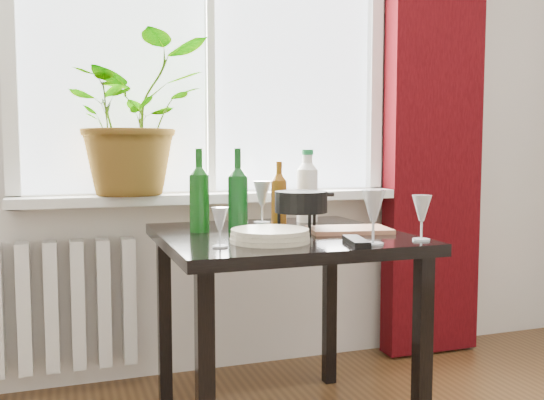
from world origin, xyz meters
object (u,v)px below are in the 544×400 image
object	(u,v)px
wineglass_far_right	(422,217)
wineglass_back_center	(262,202)
bottle_amber	(279,192)
wineglass_front_left	(220,227)
wine_bottle_left	(199,190)
wineglass_back_left	(199,201)
wineglass_front_right	(373,217)
potted_plant	(133,117)
radiator	(38,307)
cutting_board	(349,230)
plate_stack	(270,235)
tv_remote	(356,241)
cleaning_bottle	(307,185)
fondue_pot	(301,212)
table	(280,258)
wine_bottle_right	(238,190)

from	to	relation	value
wineglass_far_right	wineglass_back_center	distance (m)	0.70
bottle_amber	wineglass_front_left	size ratio (longest dim) A/B	2.04
wine_bottle_left	wineglass_back_left	xyz separation A→B (m)	(0.05, 0.23, -0.06)
wineglass_front_right	wineglass_front_left	size ratio (longest dim) A/B	1.42
potted_plant	radiator	bearing A→B (deg)	174.38
radiator	cutting_board	size ratio (longest dim) A/B	2.76
plate_stack	radiator	bearing A→B (deg)	132.20
wineglass_front_right	plate_stack	xyz separation A→B (m)	(-0.29, 0.16, -0.07)
wineglass_front_left	tv_remote	xyz separation A→B (m)	(0.42, -0.08, -0.05)
wineglass_back_center	cleaning_bottle	bearing A→B (deg)	-3.96
potted_plant	wineglass_back_left	distance (m)	0.48
wineglass_back_center	fondue_pot	world-z (taller)	wineglass_back_center
table	bottle_amber	xyz separation A→B (m)	(0.08, 0.23, 0.22)
table	wineglass_far_right	size ratio (longest dim) A/B	5.49
table	wineglass_back_center	world-z (taller)	wineglass_back_center
table	wineglass_front_left	world-z (taller)	wineglass_front_left
cleaning_bottle	wineglass_front_left	bearing A→B (deg)	-134.45
wine_bottle_left	wineglass_far_right	bearing A→B (deg)	-34.46
wineglass_front_right	wineglass_back_center	size ratio (longest dim) A/B	1.01
table	wineglass_front_right	xyz separation A→B (m)	(0.18, -0.35, 0.18)
fondue_pot	wineglass_back_left	bearing A→B (deg)	130.01
bottle_amber	cleaning_bottle	bearing A→B (deg)	16.66
radiator	wineglass_far_right	distance (m)	1.62
wine_bottle_left	wine_bottle_right	distance (m)	0.14
plate_stack	wine_bottle_right	bearing A→B (deg)	99.43
wine_bottle_right	fondue_pot	bearing A→B (deg)	-13.56
wineglass_far_right	wine_bottle_right	bearing A→B (deg)	144.40
cleaning_bottle	tv_remote	world-z (taller)	cleaning_bottle
radiator	wineglass_front_right	bearing A→B (deg)	-43.41
wine_bottle_right	tv_remote	distance (m)	0.49
wineglass_front_right	bottle_amber	bearing A→B (deg)	100.76
wineglass_front_left	cleaning_bottle	bearing A→B (deg)	45.55
table	tv_remote	xyz separation A→B (m)	(0.14, -0.32, 0.10)
wineglass_far_right	wineglass_back_center	xyz separation A→B (m)	(-0.35, 0.61, 0.01)
wineglass_back_left	plate_stack	world-z (taller)	wineglass_back_left
fondue_pot	wineglass_back_center	bearing A→B (deg)	100.39
wineglass_far_right	wineglass_front_right	bearing A→B (deg)	-173.08
potted_plant	wineglass_back_left	bearing A→B (deg)	-46.92
bottle_amber	wineglass_back_left	distance (m)	0.33
bottle_amber	wineglass_front_left	xyz separation A→B (m)	(-0.36, -0.47, -0.07)
potted_plant	tv_remote	size ratio (longest dim) A/B	3.79
bottle_amber	wineglass_front_right	distance (m)	0.59
wineglass_far_right	table	bearing A→B (deg)	139.18
fondue_pot	tv_remote	distance (m)	0.33
fondue_pot	cutting_board	size ratio (longest dim) A/B	0.76
fondue_pot	cutting_board	distance (m)	0.19
tv_remote	fondue_pot	bearing A→B (deg)	113.54
wineglass_back_left	wine_bottle_left	bearing A→B (deg)	-101.67
table	fondue_pot	bearing A→B (deg)	-3.97
cutting_board	tv_remote	bearing A→B (deg)	-111.74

